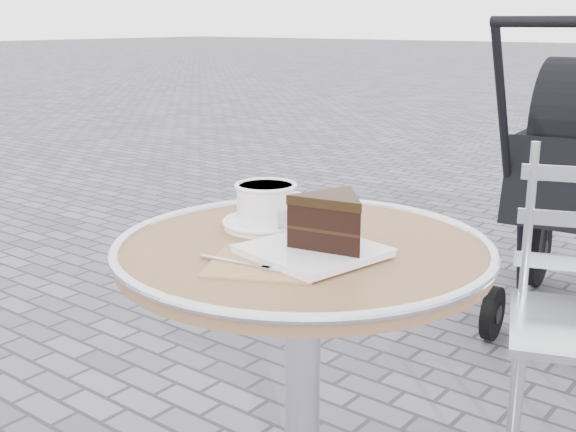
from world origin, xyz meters
The scene contains 3 objects.
cafe_table centered at (0.00, 0.00, 0.57)m, with size 0.72×0.72×0.74m.
cappuccino_set centered at (-0.13, 0.05, 0.77)m, with size 0.20×0.17×0.09m.
cake_plate_set centered at (0.07, -0.03, 0.78)m, with size 0.30×0.34×0.11m.
Camera 1 is at (0.78, -1.04, 1.14)m, focal length 45.00 mm.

